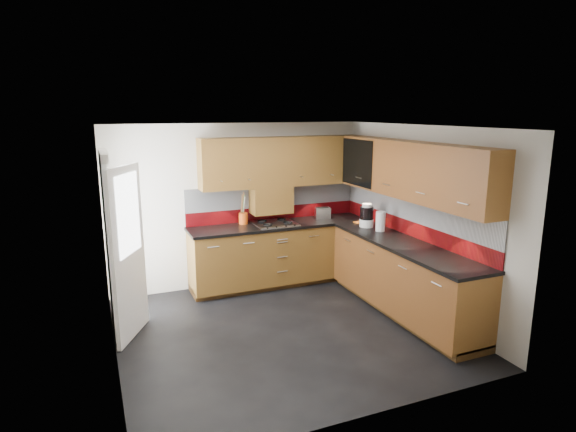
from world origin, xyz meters
name	(u,v)px	position (x,y,z in m)	size (l,w,h in m)	color
room	(284,208)	(0.00, 0.00, 1.50)	(4.00, 3.80, 2.64)	black
base_cabinets	(336,267)	(1.07, 0.72, 0.44)	(2.70, 3.20, 0.95)	brown
countertop	(336,234)	(1.05, 0.70, 0.92)	(2.72, 3.22, 0.04)	black
backsplash	(343,209)	(1.28, 0.93, 1.21)	(2.70, 3.20, 0.54)	maroon
upper_cabinets	(346,166)	(1.23, 0.78, 1.84)	(2.50, 3.20, 0.72)	brown
extractor_hood	(271,200)	(0.45, 1.64, 1.28)	(0.60, 0.33, 0.40)	brown
glass_cabinet	(366,160)	(1.71, 1.07, 1.87)	(0.32, 0.80, 0.66)	black
back_door	(117,247)	(-1.78, 0.75, 1.03)	(0.42, 1.19, 2.04)	white
gas_hob	(275,223)	(0.45, 1.47, 0.96)	(0.60, 0.53, 0.05)	silver
utensil_pot	(243,217)	(0.03, 1.68, 1.04)	(0.13, 0.13, 0.47)	#D24F13
toaster	(323,213)	(1.28, 1.58, 1.02)	(0.26, 0.20, 0.17)	silver
food_processor	(367,216)	(1.61, 0.83, 1.09)	(0.20, 0.20, 0.33)	white
paper_towel	(381,221)	(1.65, 0.54, 1.08)	(0.13, 0.13, 0.28)	white
orange_cloth	(359,222)	(1.63, 1.08, 0.95)	(0.13, 0.11, 0.01)	orange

